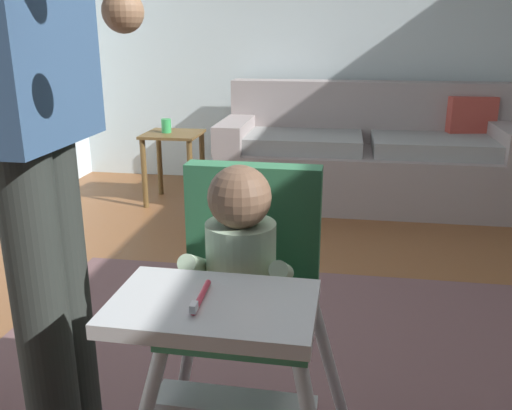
% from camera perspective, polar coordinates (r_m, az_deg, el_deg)
% --- Properties ---
extents(ground, '(6.11, 6.80, 0.10)m').
position_cam_1_polar(ground, '(2.30, 8.17, -15.75)').
color(ground, brown).
extents(wall_far, '(5.31, 0.06, 2.64)m').
position_cam_1_polar(wall_far, '(4.56, 9.76, 18.74)').
color(wall_far, silver).
rests_on(wall_far, ground).
extents(couch, '(2.12, 0.86, 0.86)m').
position_cam_1_polar(couch, '(4.14, 11.51, 4.95)').
color(couch, gray).
rests_on(couch, ground).
extents(high_chair, '(0.62, 0.73, 0.93)m').
position_cam_1_polar(high_chair, '(1.36, -1.42, -7.57)').
color(high_chair, silver).
rests_on(high_chair, ground).
extents(adult_standing, '(0.51, 0.49, 1.73)m').
position_cam_1_polar(adult_standing, '(1.44, -22.22, 7.32)').
color(adult_standing, '#292D29').
rests_on(adult_standing, ground).
extents(side_table, '(0.40, 0.40, 0.52)m').
position_cam_1_polar(side_table, '(4.05, -8.64, 5.54)').
color(side_table, brown).
rests_on(side_table, ground).
extents(sippy_cup, '(0.07, 0.07, 0.10)m').
position_cam_1_polar(sippy_cup, '(4.03, -9.38, 8.19)').
color(sippy_cup, green).
rests_on(sippy_cup, side_table).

